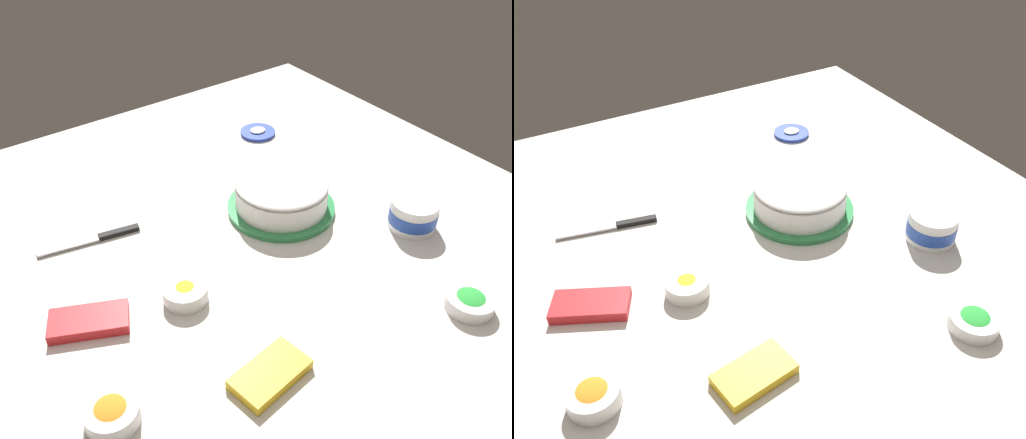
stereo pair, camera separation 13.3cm
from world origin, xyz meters
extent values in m
plane|color=silver|center=(0.00, 0.00, 0.00)|extent=(1.54, 1.54, 0.00)
cylinder|color=#339351|center=(0.16, 0.05, 0.01)|extent=(0.27, 0.27, 0.01)
cylinder|color=#DBB77A|center=(0.16, 0.05, 0.04)|extent=(0.21, 0.21, 0.05)
cylinder|color=white|center=(0.16, 0.05, 0.04)|extent=(0.23, 0.23, 0.06)
ellipsoid|color=white|center=(0.16, 0.05, 0.08)|extent=(0.23, 0.23, 0.03)
cylinder|color=white|center=(0.37, -0.19, 0.04)|extent=(0.11, 0.11, 0.07)
cylinder|color=#2347B2|center=(0.37, -0.19, 0.03)|extent=(0.12, 0.12, 0.03)
cylinder|color=white|center=(0.37, -0.19, 0.07)|extent=(0.10, 0.10, 0.01)
cylinder|color=#233DAD|center=(0.34, 0.40, 0.01)|extent=(0.11, 0.11, 0.01)
ellipsoid|color=white|center=(0.34, 0.40, 0.01)|extent=(0.05, 0.04, 0.01)
cube|color=silver|center=(-0.33, 0.23, 0.01)|extent=(0.14, 0.05, 0.00)
cube|color=black|center=(-0.21, 0.20, 0.01)|extent=(0.10, 0.04, 0.01)
cylinder|color=white|center=(0.25, -0.44, 0.02)|extent=(0.10, 0.10, 0.03)
cylinder|color=green|center=(0.25, -0.44, 0.02)|extent=(0.08, 0.08, 0.01)
ellipsoid|color=green|center=(0.25, -0.44, 0.03)|extent=(0.07, 0.07, 0.02)
cylinder|color=white|center=(-0.20, -0.08, 0.02)|extent=(0.09, 0.09, 0.04)
cylinder|color=yellow|center=(-0.20, -0.08, 0.02)|extent=(0.08, 0.08, 0.01)
ellipsoid|color=yellow|center=(-0.20, -0.08, 0.03)|extent=(0.07, 0.07, 0.02)
cylinder|color=white|center=(-0.44, -0.25, 0.02)|extent=(0.09, 0.09, 0.04)
cylinder|color=orange|center=(-0.44, -0.25, 0.02)|extent=(0.08, 0.08, 0.01)
ellipsoid|color=orange|center=(-0.44, -0.25, 0.03)|extent=(0.07, 0.07, 0.02)
cube|color=red|center=(-0.38, -0.03, 0.01)|extent=(0.17, 0.14, 0.02)
cube|color=yellow|center=(-0.18, -0.34, 0.01)|extent=(0.15, 0.10, 0.02)
camera|label=1|loc=(-0.57, -0.83, 0.84)|focal=39.65mm
camera|label=2|loc=(-0.46, -0.90, 0.84)|focal=39.65mm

